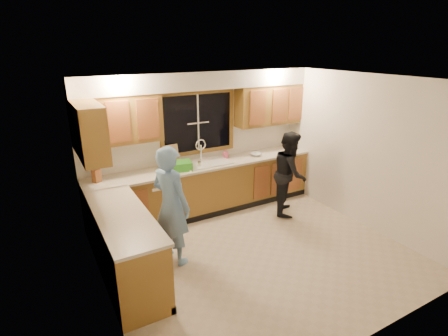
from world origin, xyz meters
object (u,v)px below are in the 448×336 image
object	(u,v)px
soap_bottle	(226,154)
bowl	(256,154)
stove	(137,271)
man	(171,206)
woman	(290,173)
dishwasher	(162,200)
sink	(206,166)
dish_crate	(182,166)
knife_block	(96,176)

from	to	relation	value
soap_bottle	bowl	bearing A→B (deg)	-14.94
stove	man	size ratio (longest dim) A/B	0.53
woman	soap_bottle	xyz separation A→B (m)	(-0.82, 0.87, 0.25)
stove	soap_bottle	bearing A→B (deg)	40.41
bowl	stove	bearing A→B (deg)	-148.10
dishwasher	woman	bearing A→B (deg)	-19.48
sink	woman	size ratio (longest dim) A/B	0.57
sink	woman	xyz separation A→B (m)	(1.28, -0.77, -0.11)
stove	bowl	world-z (taller)	bowl
stove	bowl	xyz separation A→B (m)	(2.84, 1.77, 0.50)
sink	woman	distance (m)	1.50
stove	woman	distance (m)	3.27
dishwasher	bowl	bearing A→B (deg)	-1.20
dish_crate	dishwasher	bearing A→B (deg)	167.48
woman	knife_block	size ratio (longest dim) A/B	7.31
knife_block	soap_bottle	world-z (taller)	knife_block
man	soap_bottle	world-z (taller)	man
sink	stove	size ratio (longest dim) A/B	0.96
sink	dishwasher	distance (m)	0.96
woman	man	bearing A→B (deg)	137.61
knife_block	bowl	distance (m)	2.89
knife_block	bowl	xyz separation A→B (m)	(2.89, -0.08, -0.08)
sink	stove	bearing A→B (deg)	-134.61
stove	knife_block	world-z (taller)	knife_block
woman	soap_bottle	size ratio (longest dim) A/B	8.84
woman	soap_bottle	distance (m)	1.22
sink	dishwasher	bearing A→B (deg)	-179.01
man	knife_block	distance (m)	1.42
woman	soap_bottle	world-z (taller)	woman
dishwasher	woman	size ratio (longest dim) A/B	0.54
bowl	knife_block	bearing A→B (deg)	178.34
man	soap_bottle	distance (m)	2.03
man	dish_crate	bearing A→B (deg)	-54.71
sink	dish_crate	distance (m)	0.51
stove	knife_block	distance (m)	1.94
woman	bowl	bearing A→B (deg)	56.47
man	dish_crate	size ratio (longest dim) A/B	5.49
sink	soap_bottle	distance (m)	0.49
stove	bowl	distance (m)	3.39
dishwasher	bowl	world-z (taller)	bowl
sink	bowl	size ratio (longest dim) A/B	3.87
man	woman	xyz separation A→B (m)	(2.40, 0.41, -0.09)
stove	woman	size ratio (longest dim) A/B	0.60
woman	bowl	xyz separation A→B (m)	(-0.24, 0.71, 0.19)
knife_block	soap_bottle	xyz separation A→B (m)	(2.31, 0.07, -0.02)
woman	soap_bottle	bearing A→B (deg)	81.35
sink	knife_block	bearing A→B (deg)	179.09
dishwasher	dish_crate	world-z (taller)	dish_crate
dishwasher	sink	bearing A→B (deg)	0.99
woman	dish_crate	bearing A→B (deg)	107.17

